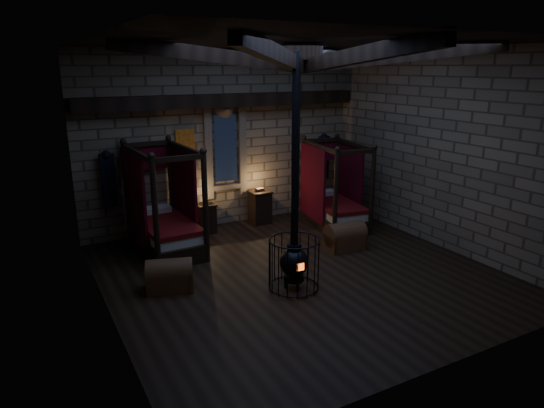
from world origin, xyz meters
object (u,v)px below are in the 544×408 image
bed_left (165,225)px  bed_right (333,205)px  trunk_left (170,276)px  trunk_right (345,237)px  stove (294,258)px

bed_left → bed_right: 4.19m
bed_right → trunk_left: size_ratio=2.29×
trunk_right → bed_left: bearing=156.5°
bed_left → trunk_left: size_ratio=2.43×
bed_left → stove: bearing=-66.1°
bed_right → stove: stove is taller
trunk_right → stove: stove is taller
bed_left → trunk_left: (-0.50, -1.98, -0.29)m
bed_right → trunk_right: bearing=-107.5°
bed_left → trunk_right: bearing=-30.4°
bed_right → bed_left: bearing=-175.2°
bed_left → stove: stove is taller
trunk_right → stove: (-1.97, -1.14, 0.32)m
bed_right → trunk_left: bed_right is taller
bed_left → bed_right: size_ratio=1.06×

